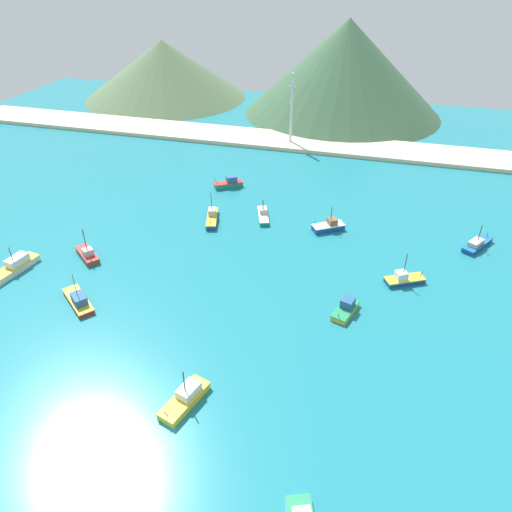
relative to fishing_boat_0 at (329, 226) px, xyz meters
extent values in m
cube|color=teal|center=(-12.99, -29.40, -1.19)|extent=(260.00, 280.00, 0.50)
cube|color=#14478C|center=(-0.12, -0.08, -0.33)|extent=(7.47, 6.14, 1.21)
cube|color=white|center=(-0.12, -0.08, 0.37)|extent=(7.62, 6.27, 0.20)
cube|color=brown|center=(0.63, 0.40, 1.15)|extent=(2.69, 2.75, 1.36)
cylinder|color=#4C3823|center=(-2.81, -1.79, 1.12)|extent=(0.65, 0.47, 1.64)
cylinder|color=#4C3823|center=(0.31, 0.20, 3.33)|extent=(0.17, 0.17, 3.00)
cube|color=#198466|center=(-15.76, 1.50, -0.52)|extent=(4.68, 8.48, 0.85)
cube|color=white|center=(-15.76, 1.50, 0.01)|extent=(4.77, 8.65, 0.20)
cube|color=#B2ADA3|center=(-16.09, 2.47, 0.65)|extent=(2.35, 2.96, 1.08)
cylinder|color=#4C3823|center=(-15.92, 1.98, 2.35)|extent=(0.20, 0.20, 2.32)
cube|color=#14478C|center=(-26.88, -3.15, -0.41)|extent=(4.59, 9.23, 1.06)
cube|color=gold|center=(-26.88, -3.15, 0.22)|extent=(4.69, 9.41, 0.20)
cube|color=#B2ADA3|center=(-27.19, -2.08, 1.02)|extent=(2.31, 2.89, 1.38)
cylinder|color=#4C3823|center=(-25.79, -7.03, 0.87)|extent=(0.28, 0.63, 1.44)
cylinder|color=#4C3823|center=(-27.05, -2.56, 3.88)|extent=(0.14, 0.14, 4.34)
cube|color=silver|center=(-57.96, -32.92, -0.42)|extent=(4.89, 11.17, 1.03)
cube|color=gold|center=(-57.96, -32.92, 0.19)|extent=(4.99, 11.40, 0.20)
cube|color=silver|center=(-57.73, -31.59, 1.03)|extent=(3.02, 4.70, 1.47)
cylinder|color=#4C3823|center=(-57.88, -32.45, 3.14)|extent=(0.15, 0.15, 2.76)
cube|color=gold|center=(-12.81, -54.12, -0.44)|extent=(5.20, 8.86, 1.01)
cube|color=gold|center=(-12.81, -54.12, 0.17)|extent=(5.31, 9.04, 0.20)
cube|color=silver|center=(-12.51, -53.12, 0.86)|extent=(3.09, 3.91, 1.19)
cylinder|color=#4C3823|center=(-13.88, -57.73, 0.77)|extent=(0.28, 0.60, 1.36)
cylinder|color=#4C3823|center=(-12.70, -53.77, 3.30)|extent=(0.17, 0.17, 3.68)
cube|color=#14478C|center=(16.92, -16.15, -0.51)|extent=(7.82, 5.80, 0.86)
cube|color=gold|center=(16.92, -16.15, 0.02)|extent=(7.98, 5.92, 0.20)
cube|color=silver|center=(16.09, -16.59, 0.90)|extent=(2.70, 2.67, 1.55)
cylinder|color=#4C3823|center=(19.89, -14.58, 0.53)|extent=(0.52, 0.35, 1.17)
cylinder|color=#4C3823|center=(16.45, -16.40, 3.70)|extent=(0.17, 0.17, 4.06)
cube|color=brown|center=(-46.62, -24.48, -0.45)|extent=(7.42, 6.69, 0.99)
cube|color=red|center=(-46.62, -24.48, 0.15)|extent=(7.57, 6.83, 0.20)
cube|color=#B2ADA3|center=(-45.89, -25.07, 0.94)|extent=(2.70, 2.70, 1.39)
cylinder|color=#4C3823|center=(-46.19, -24.83, 3.83)|extent=(0.18, 0.18, 4.39)
cube|color=gold|center=(6.92, -28.21, -0.52)|extent=(4.53, 7.05, 0.84)
cube|color=#238C5B|center=(6.92, -28.21, 0.00)|extent=(4.62, 7.19, 0.20)
cube|color=#28568C|center=(7.16, -27.43, 0.86)|extent=(2.64, 2.83, 1.51)
cylinder|color=#4C3823|center=(6.05, -31.02, 0.49)|extent=(0.27, 0.53, 1.15)
cube|color=#14478C|center=(31.78, 1.20, -0.50)|extent=(6.98, 8.82, 0.87)
cube|color=#1E669E|center=(31.78, 1.20, 0.03)|extent=(7.12, 9.00, 0.20)
cube|color=#B2ADA3|center=(31.18, 0.27, 0.62)|extent=(3.65, 4.17, 0.97)
cylinder|color=#4C3823|center=(33.94, 4.53, 0.55)|extent=(0.39, 0.51, 1.19)
cylinder|color=#4C3823|center=(31.58, 0.89, 2.82)|extent=(0.17, 0.17, 3.42)
cube|color=red|center=(-40.03, -38.21, -0.57)|extent=(8.90, 7.96, 0.74)
cube|color=gold|center=(-40.03, -38.21, -0.10)|extent=(9.08, 8.12, 0.20)
cube|color=#28568C|center=(-39.14, -38.94, 0.78)|extent=(3.95, 3.76, 1.55)
cylinder|color=#4C3823|center=(-39.66, -38.51, 3.62)|extent=(0.11, 0.11, 4.13)
cube|color=#198466|center=(-28.96, 15.48, -0.31)|extent=(7.53, 5.96, 1.25)
cube|color=red|center=(-28.96, 15.48, 0.41)|extent=(7.68, 6.08, 0.20)
cube|color=#28568C|center=(-28.17, 15.97, 1.27)|extent=(3.23, 2.94, 1.51)
cylinder|color=#4C3823|center=(-31.78, 13.70, 1.18)|extent=(0.66, 0.48, 1.68)
cube|color=beige|center=(-12.99, 52.54, -0.34)|extent=(247.00, 15.88, 1.20)
cone|color=#56704C|center=(-81.08, 91.84, 10.28)|extent=(66.04, 66.04, 22.43)
cone|color=#3D6042|center=(-7.84, 88.93, 15.56)|extent=(72.92, 72.92, 32.99)
cylinder|color=silver|center=(-19.65, 50.95, 10.16)|extent=(0.79, 0.79, 22.20)
cylinder|color=silver|center=(-19.65, 50.95, 17.26)|extent=(2.22, 0.39, 0.39)
cylinder|color=silver|center=(-19.65, 50.95, 12.82)|extent=(0.39, 1.78, 0.39)
camera|label=1|loc=(8.88, -94.99, 54.07)|focal=33.56mm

